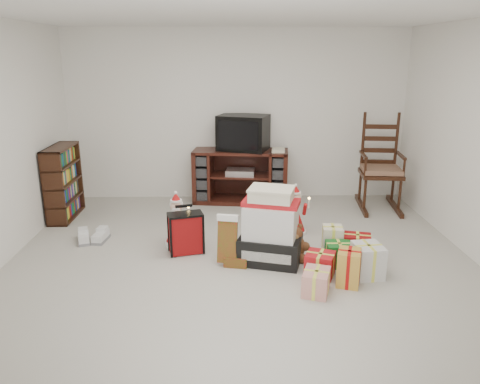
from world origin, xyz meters
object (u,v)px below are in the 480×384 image
(red_suitcase, at_px, (186,233))
(sneaker_pair, at_px, (92,237))
(gift_pile, at_px, (271,231))
(gift_cluster, at_px, (339,259))
(rocking_chair, at_px, (379,175))
(mrs_claus_figurine, at_px, (177,224))
(santa_figurine, at_px, (295,215))
(bookshelf, at_px, (63,184))
(teddy_bear, at_px, (293,243))
(tv_stand, at_px, (241,176))
(crt_television, at_px, (243,133))

(red_suitcase, bearing_deg, sneaker_pair, 147.84)
(gift_pile, height_order, gift_cluster, gift_pile)
(rocking_chair, distance_m, mrs_claus_figurine, 3.06)
(rocking_chair, bearing_deg, santa_figurine, -136.27)
(bookshelf, distance_m, teddy_bear, 3.24)
(gift_cluster, bearing_deg, red_suitcase, 162.60)
(tv_stand, bearing_deg, red_suitcase, -102.72)
(gift_pile, distance_m, red_suitcase, 0.95)
(rocking_chair, bearing_deg, bookshelf, -169.00)
(santa_figurine, bearing_deg, teddy_bear, -98.75)
(sneaker_pair, height_order, crt_television, crt_television)
(rocking_chair, height_order, crt_television, rocking_chair)
(tv_stand, bearing_deg, santa_figurine, -57.31)
(santa_figurine, distance_m, sneaker_pair, 2.44)
(red_suitcase, height_order, sneaker_pair, red_suitcase)
(tv_stand, relative_size, teddy_bear, 3.59)
(bookshelf, relative_size, rocking_chair, 0.70)
(santa_figurine, xyz_separation_m, sneaker_pair, (-2.43, -0.21, -0.18))
(mrs_claus_figurine, xyz_separation_m, crt_television, (0.82, 1.62, 0.80))
(red_suitcase, height_order, teddy_bear, red_suitcase)
(sneaker_pair, bearing_deg, bookshelf, 115.61)
(gift_pile, distance_m, gift_cluster, 0.76)
(mrs_claus_figurine, bearing_deg, gift_pile, -25.87)
(santa_figurine, bearing_deg, mrs_claus_figurine, -167.83)
(gift_pile, distance_m, teddy_bear, 0.32)
(red_suitcase, height_order, mrs_claus_figurine, mrs_claus_figurine)
(bookshelf, relative_size, crt_television, 1.20)
(gift_pile, bearing_deg, gift_cluster, -5.09)
(teddy_bear, bearing_deg, red_suitcase, 171.42)
(bookshelf, xyz_separation_m, gift_cluster, (3.33, -1.74, -0.33))
(santa_figurine, relative_size, crt_television, 0.76)
(rocking_chair, distance_m, sneaker_pair, 3.98)
(tv_stand, height_order, gift_cluster, tv_stand)
(red_suitcase, relative_size, teddy_bear, 1.37)
(rocking_chair, bearing_deg, gift_cluster, -109.73)
(gift_cluster, bearing_deg, crt_television, 110.74)
(tv_stand, relative_size, santa_figurine, 2.30)
(gift_pile, height_order, santa_figurine, gift_pile)
(gift_cluster, bearing_deg, santa_figurine, 106.25)
(mrs_claus_figurine, bearing_deg, crt_television, 63.16)
(bookshelf, bearing_deg, teddy_bear, -26.06)
(rocking_chair, relative_size, red_suitcase, 2.56)
(bookshelf, xyz_separation_m, teddy_bear, (2.90, -1.42, -0.29))
(gift_pile, relative_size, mrs_claus_figurine, 1.28)
(mrs_claus_figurine, bearing_deg, sneaker_pair, 174.79)
(teddy_bear, height_order, sneaker_pair, teddy_bear)
(bookshelf, height_order, sneaker_pair, bookshelf)
(gift_pile, bearing_deg, bookshelf, 166.53)
(rocking_chair, height_order, santa_figurine, rocking_chair)
(crt_television, bearing_deg, santa_figurine, -46.55)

